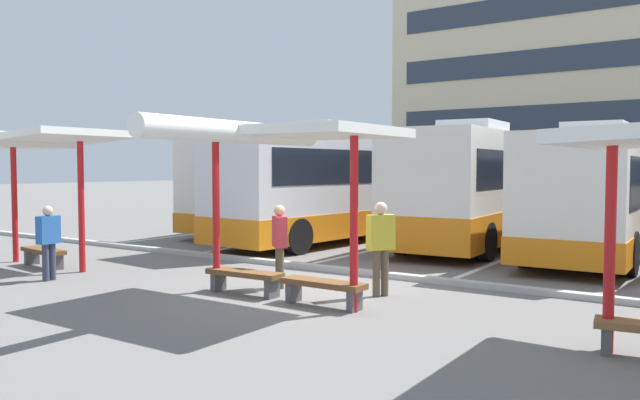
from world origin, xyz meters
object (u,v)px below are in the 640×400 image
(bench_1, at_px, (244,277))
(waiting_shelter_0, at_px, (35,143))
(waiting_shelter_1, at_px, (270,137))
(coach_bus_2, at_px, (487,188))
(waiting_passenger_2, at_px, (280,240))
(waiting_passenger_3, at_px, (381,241))
(bench_2, at_px, (323,287))
(waiting_passenger_0, at_px, (48,238))
(coach_bus_3, at_px, (605,194))
(bench_0, at_px, (43,253))
(coach_bus_1, at_px, (358,185))
(coach_bus_0, at_px, (299,184))

(bench_1, bearing_deg, waiting_shelter_0, -175.86)
(waiting_shelter_0, xyz_separation_m, waiting_shelter_1, (7.01, 0.12, -0.05))
(coach_bus_2, bearing_deg, waiting_passenger_2, -94.85)
(waiting_shelter_1, bearing_deg, waiting_passenger_2, 121.63)
(waiting_shelter_0, distance_m, waiting_passenger_3, 8.72)
(bench_2, relative_size, waiting_passenger_0, 1.00)
(coach_bus_3, relative_size, bench_0, 6.90)
(waiting_passenger_0, bearing_deg, bench_0, 151.43)
(coach_bus_2, relative_size, coach_bus_3, 1.00)
(waiting_shelter_0, bearing_deg, bench_1, 4.14)
(coach_bus_1, xyz_separation_m, waiting_shelter_0, (-2.98, -9.85, 1.19))
(coach_bus_1, bearing_deg, bench_0, -107.10)
(bench_0, xyz_separation_m, bench_2, (7.91, 0.28, 0.00))
(bench_2, bearing_deg, coach_bus_0, 128.00)
(coach_bus_1, xyz_separation_m, bench_1, (3.13, -9.41, -1.45))
(waiting_shelter_0, relative_size, bench_1, 2.65)
(coach_bus_1, height_order, waiting_shelter_1, coach_bus_1)
(coach_bus_1, height_order, waiting_passenger_2, coach_bus_1)
(waiting_passenger_0, bearing_deg, waiting_shelter_0, 155.36)
(bench_1, relative_size, bench_2, 1.01)
(waiting_shelter_0, height_order, bench_0, waiting_shelter_0)
(waiting_shelter_0, bearing_deg, bench_2, 3.12)
(waiting_passenger_3, bearing_deg, coach_bus_1, 123.33)
(bench_0, bearing_deg, waiting_passenger_3, 10.80)
(coach_bus_2, bearing_deg, bench_2, -85.53)
(coach_bus_2, height_order, waiting_passenger_0, coach_bus_2)
(waiting_shelter_0, height_order, waiting_passenger_3, waiting_shelter_0)
(bench_2, bearing_deg, waiting_passenger_0, -168.74)
(waiting_passenger_0, relative_size, waiting_passenger_2, 0.96)
(waiting_shelter_1, relative_size, bench_1, 2.76)
(coach_bus_1, height_order, waiting_passenger_3, coach_bus_1)
(coach_bus_2, relative_size, bench_2, 7.01)
(coach_bus_2, relative_size, waiting_shelter_1, 2.51)
(bench_2, xyz_separation_m, waiting_passenger_3, (0.41, 1.30, 0.69))
(waiting_shelter_0, relative_size, bench_0, 2.65)
(coach_bus_2, relative_size, waiting_shelter_0, 2.61)
(coach_bus_1, xyz_separation_m, coach_bus_3, (7.63, 0.70, -0.13))
(coach_bus_2, height_order, waiting_passenger_3, coach_bus_2)
(waiting_shelter_1, relative_size, bench_2, 2.80)
(coach_bus_3, xyz_separation_m, waiting_shelter_0, (-10.62, -10.55, 1.32))
(coach_bus_2, distance_m, waiting_passenger_0, 12.90)
(waiting_passenger_2, xyz_separation_m, waiting_passenger_3, (2.04, 0.42, 0.07))
(bench_2, bearing_deg, coach_bus_2, 94.47)
(waiting_shelter_1, bearing_deg, waiting_shelter_0, -179.03)
(bench_1, bearing_deg, waiting_shelter_1, -19.79)
(coach_bus_2, relative_size, waiting_passenger_3, 6.31)
(waiting_passenger_0, bearing_deg, coach_bus_2, 65.44)
(coach_bus_3, xyz_separation_m, waiting_passenger_3, (-2.30, -8.81, -0.63))
(coach_bus_3, height_order, waiting_passenger_2, coach_bus_3)
(bench_2, bearing_deg, waiting_shelter_1, -160.83)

